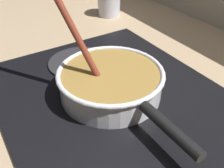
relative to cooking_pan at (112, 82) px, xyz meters
name	(u,v)px	position (x,y,z in m)	size (l,w,h in m)	color
ground	(5,147)	(-0.01, -0.25, -0.07)	(2.40, 1.60, 0.04)	#9E8466
hob_plate	(112,96)	(0.00, 0.00, -0.04)	(0.56, 0.48, 0.01)	black
burner_ring	(112,93)	(0.00, 0.00, -0.03)	(0.16, 0.16, 0.01)	#592D0C
spare_burner	(80,62)	(-0.16, 0.00, -0.03)	(0.17, 0.17, 0.01)	#262628
cooking_pan	(112,82)	(0.00, 0.00, 0.00)	(0.37, 0.24, 0.29)	silver
condiment_jar	(109,3)	(-0.45, 0.27, 0.00)	(0.09, 0.09, 0.09)	silver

